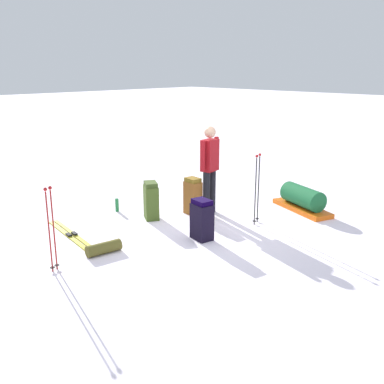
% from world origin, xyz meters
% --- Properties ---
extents(ground_plane, '(80.00, 80.00, 0.00)m').
position_xyz_m(ground_plane, '(0.00, 0.00, 0.00)').
color(ground_plane, white).
extents(skier_standing, '(0.56, 0.28, 1.70)m').
position_xyz_m(skier_standing, '(-0.93, -0.45, 0.95)').
color(skier_standing, black).
rests_on(skier_standing, ground_plane).
extents(ski_pair_near, '(0.44, 1.79, 0.05)m').
position_xyz_m(ski_pair_near, '(1.64, -1.26, 0.01)').
color(ski_pair_near, gold).
rests_on(ski_pair_near, ground_plane).
extents(backpack_large_dark, '(0.39, 0.43, 0.71)m').
position_xyz_m(backpack_large_dark, '(0.09, -0.99, 0.35)').
color(backpack_large_dark, '#3D521D').
rests_on(backpack_large_dark, ground_plane).
extents(backpack_bright, '(0.26, 0.33, 0.72)m').
position_xyz_m(backpack_bright, '(-0.66, -0.64, 0.35)').
color(backpack_bright, brown).
rests_on(backpack_bright, ground_plane).
extents(backpack_small_spare, '(0.31, 0.39, 0.69)m').
position_xyz_m(backpack_small_spare, '(0.17, 0.40, 0.34)').
color(backpack_small_spare, black).
rests_on(backpack_small_spare, ground_plane).
extents(ski_poles_planted_near, '(0.22, 0.11, 1.29)m').
position_xyz_m(ski_poles_planted_near, '(-1.10, 0.56, 0.72)').
color(ski_poles_planted_near, black).
rests_on(ski_poles_planted_near, ground_plane).
extents(ski_poles_planted_far, '(0.15, 0.09, 1.22)m').
position_xyz_m(ski_poles_planted_far, '(2.50, -0.25, 0.68)').
color(ski_poles_planted_far, maroon).
rests_on(ski_poles_planted_far, ground_plane).
extents(gear_sled, '(0.88, 1.43, 0.49)m').
position_xyz_m(gear_sled, '(-2.35, 0.76, 0.22)').
color(gear_sled, orange).
rests_on(gear_sled, ground_plane).
extents(sleeping_mat_rolled, '(0.57, 0.26, 0.18)m').
position_xyz_m(sleeping_mat_rolled, '(1.67, -0.25, 0.09)').
color(sleeping_mat_rolled, brown).
rests_on(sleeping_mat_rolled, ground_plane).
extents(thermos_bottle, '(0.07, 0.07, 0.26)m').
position_xyz_m(thermos_bottle, '(0.30, -1.80, 0.13)').
color(thermos_bottle, '#1D6E34').
rests_on(thermos_bottle, ground_plane).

